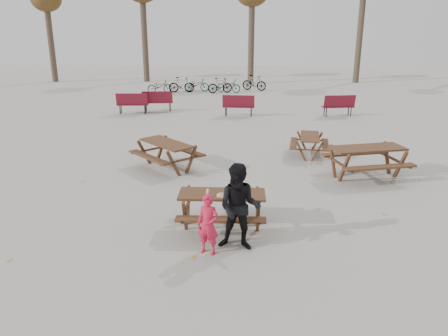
{
  "coord_description": "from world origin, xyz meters",
  "views": [
    {
      "loc": [
        0.39,
        -8.46,
        4.09
      ],
      "look_at": [
        0.0,
        1.0,
        1.0
      ],
      "focal_mm": 35.0,
      "sensor_mm": 36.0,
      "label": 1
    }
  ],
  "objects_px": {
    "picnic_table_east": "(366,162)",
    "soda_bottle": "(208,193)",
    "main_picnic_table": "(222,202)",
    "picnic_table_north": "(167,155)",
    "food_tray": "(221,196)",
    "child": "(208,225)",
    "picnic_table_far": "(309,146)",
    "adult": "(240,207)"
  },
  "relations": [
    {
      "from": "picnic_table_east",
      "to": "soda_bottle",
      "type": "bearing_deg",
      "value": -153.72
    },
    {
      "from": "main_picnic_table",
      "to": "picnic_table_north",
      "type": "bearing_deg",
      "value": 114.74
    },
    {
      "from": "food_tray",
      "to": "picnic_table_north",
      "type": "xyz_separation_m",
      "value": [
        -1.83,
        4.17,
        -0.39
      ]
    },
    {
      "from": "child",
      "to": "picnic_table_far",
      "type": "bearing_deg",
      "value": 85.44
    },
    {
      "from": "child",
      "to": "picnic_table_north",
      "type": "bearing_deg",
      "value": 126.14
    },
    {
      "from": "soda_bottle",
      "to": "picnic_table_north",
      "type": "relative_size",
      "value": 0.09
    },
    {
      "from": "picnic_table_east",
      "to": "picnic_table_north",
      "type": "xyz_separation_m",
      "value": [
        -5.74,
        0.58,
        -0.04
      ]
    },
    {
      "from": "food_tray",
      "to": "adult",
      "type": "bearing_deg",
      "value": -62.04
    },
    {
      "from": "child",
      "to": "picnic_table_north",
      "type": "relative_size",
      "value": 0.62
    },
    {
      "from": "food_tray",
      "to": "picnic_table_far",
      "type": "relative_size",
      "value": 0.12
    },
    {
      "from": "soda_bottle",
      "to": "picnic_table_east",
      "type": "bearing_deg",
      "value": 40.78
    },
    {
      "from": "picnic_table_far",
      "to": "picnic_table_east",
      "type": "bearing_deg",
      "value": -140.94
    },
    {
      "from": "picnic_table_north",
      "to": "picnic_table_far",
      "type": "height_order",
      "value": "picnic_table_north"
    },
    {
      "from": "picnic_table_east",
      "to": "picnic_table_north",
      "type": "distance_m",
      "value": 5.77
    },
    {
      "from": "food_tray",
      "to": "picnic_table_far",
      "type": "bearing_deg",
      "value": 65.36
    },
    {
      "from": "food_tray",
      "to": "adult",
      "type": "distance_m",
      "value": 0.81
    },
    {
      "from": "soda_bottle",
      "to": "picnic_table_east",
      "type": "distance_m",
      "value": 5.55
    },
    {
      "from": "food_tray",
      "to": "picnic_table_far",
      "type": "height_order",
      "value": "food_tray"
    },
    {
      "from": "main_picnic_table",
      "to": "picnic_table_far",
      "type": "height_order",
      "value": "main_picnic_table"
    },
    {
      "from": "adult",
      "to": "picnic_table_far",
      "type": "height_order",
      "value": "adult"
    },
    {
      "from": "child",
      "to": "food_tray",
      "type": "bearing_deg",
      "value": 96.25
    },
    {
      "from": "soda_bottle",
      "to": "child",
      "type": "distance_m",
      "value": 0.95
    },
    {
      "from": "child",
      "to": "adult",
      "type": "height_order",
      "value": "adult"
    },
    {
      "from": "food_tray",
      "to": "child",
      "type": "xyz_separation_m",
      "value": [
        -0.2,
        -0.93,
        -0.21
      ]
    },
    {
      "from": "main_picnic_table",
      "to": "picnic_table_far",
      "type": "relative_size",
      "value": 1.17
    },
    {
      "from": "adult",
      "to": "picnic_table_far",
      "type": "bearing_deg",
      "value": 78.08
    },
    {
      "from": "child",
      "to": "adult",
      "type": "distance_m",
      "value": 0.67
    },
    {
      "from": "child",
      "to": "picnic_table_north",
      "type": "height_order",
      "value": "child"
    },
    {
      "from": "picnic_table_north",
      "to": "picnic_table_far",
      "type": "distance_m",
      "value": 4.73
    },
    {
      "from": "child",
      "to": "picnic_table_far",
      "type": "relative_size",
      "value": 0.76
    },
    {
      "from": "child",
      "to": "adult",
      "type": "relative_size",
      "value": 0.69
    },
    {
      "from": "adult",
      "to": "picnic_table_far",
      "type": "distance_m",
      "value": 6.86
    },
    {
      "from": "child",
      "to": "picnic_table_east",
      "type": "distance_m",
      "value": 6.12
    },
    {
      "from": "child",
      "to": "picnic_table_east",
      "type": "height_order",
      "value": "child"
    },
    {
      "from": "child",
      "to": "picnic_table_east",
      "type": "xyz_separation_m",
      "value": [
        4.12,
        4.52,
        -0.15
      ]
    },
    {
      "from": "soda_bottle",
      "to": "food_tray",
      "type": "bearing_deg",
      "value": 3.31
    },
    {
      "from": "soda_bottle",
      "to": "picnic_table_far",
      "type": "height_order",
      "value": "soda_bottle"
    },
    {
      "from": "picnic_table_east",
      "to": "picnic_table_north",
      "type": "bearing_deg",
      "value": 159.77
    },
    {
      "from": "main_picnic_table",
      "to": "food_tray",
      "type": "bearing_deg",
      "value": -91.74
    },
    {
      "from": "picnic_table_east",
      "to": "picnic_table_north",
      "type": "relative_size",
      "value": 1.09
    },
    {
      "from": "food_tray",
      "to": "picnic_table_east",
      "type": "xyz_separation_m",
      "value": [
        3.92,
        3.6,
        -0.35
      ]
    },
    {
      "from": "main_picnic_table",
      "to": "picnic_table_far",
      "type": "distance_m",
      "value": 6.14
    }
  ]
}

